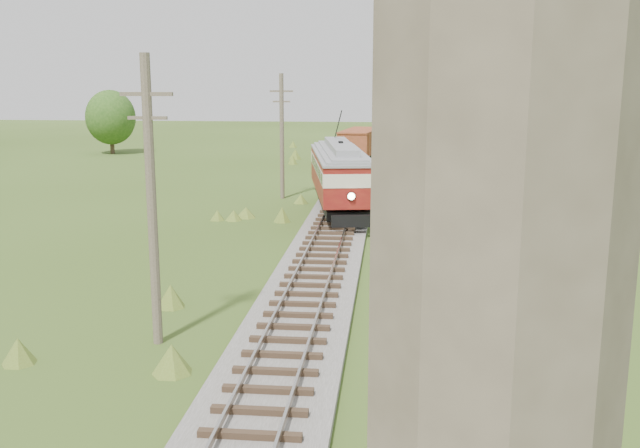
# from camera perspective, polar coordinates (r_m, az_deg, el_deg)

# --- Properties ---
(railbed_main) EXTENTS (3.60, 96.00, 0.57)m
(railbed_main) POSITION_cam_1_polar(r_m,az_deg,el_deg) (43.67, 1.63, 0.93)
(railbed_main) COLOR #605B54
(railbed_main) RESTS_ON ground
(streetcar) EXTENTS (4.98, 12.97, 5.86)m
(streetcar) POSITION_cam_1_polar(r_m,az_deg,el_deg) (43.33, 1.65, 4.21)
(streetcar) COLOR black
(streetcar) RESTS_ON ground
(gondola) EXTENTS (3.94, 8.99, 2.89)m
(gondola) POSITION_cam_1_polar(r_m,az_deg,el_deg) (69.04, 3.21, 6.46)
(gondola) COLOR black
(gondola) RESTS_ON ground
(gravel_pile) EXTENTS (2.95, 3.13, 1.07)m
(gravel_pile) POSITION_cam_1_polar(r_m,az_deg,el_deg) (58.03, 6.11, 3.83)
(gravel_pile) COLOR gray
(gravel_pile) RESTS_ON ground
(utility_pole_r_1) EXTENTS (0.30, 0.30, 8.80)m
(utility_pole_r_1) POSITION_cam_1_polar(r_m,az_deg,el_deg) (14.34, 5.66, -4.08)
(utility_pole_r_1) COLOR brown
(utility_pole_r_1) RESTS_ON ground
(utility_pole_r_2) EXTENTS (1.60, 0.30, 8.60)m
(utility_pole_r_2) POSITION_cam_1_polar(r_m,az_deg,el_deg) (27.08, 6.19, 3.37)
(utility_pole_r_2) COLOR brown
(utility_pole_r_2) RESTS_ON ground
(utility_pole_r_3) EXTENTS (1.60, 0.30, 9.00)m
(utility_pole_r_3) POSITION_cam_1_polar(r_m,az_deg,el_deg) (39.97, 5.96, 6.30)
(utility_pole_r_3) COLOR brown
(utility_pole_r_3) RESTS_ON ground
(utility_pole_r_4) EXTENTS (1.60, 0.30, 8.40)m
(utility_pole_r_4) POSITION_cam_1_polar(r_m,az_deg,el_deg) (52.96, 5.72, 7.26)
(utility_pole_r_4) COLOR brown
(utility_pole_r_4) RESTS_ON ground
(utility_pole_r_5) EXTENTS (1.60, 0.30, 8.90)m
(utility_pole_r_5) POSITION_cam_1_polar(r_m,az_deg,el_deg) (65.91, 6.11, 8.31)
(utility_pole_r_5) COLOR brown
(utility_pole_r_5) RESTS_ON ground
(utility_pole_r_6) EXTENTS (1.60, 0.30, 8.70)m
(utility_pole_r_6) POSITION_cam_1_polar(r_m,az_deg,el_deg) (78.90, 5.92, 8.77)
(utility_pole_r_6) COLOR brown
(utility_pole_r_6) RESTS_ON ground
(utility_pole_l_a) EXTENTS (1.60, 0.30, 9.00)m
(utility_pole_l_a) POSITION_cam_1_polar(r_m,az_deg,el_deg) (22.34, -13.33, 1.91)
(utility_pole_l_a) COLOR brown
(utility_pole_l_a) RESTS_ON ground
(utility_pole_l_b) EXTENTS (1.60, 0.30, 8.60)m
(utility_pole_l_b) POSITION_cam_1_polar(r_m,az_deg,el_deg) (49.54, -3.07, 7.12)
(utility_pole_l_b) COLOR brown
(utility_pole_l_b) RESTS_ON ground
(tree_mid_a) EXTENTS (5.46, 5.46, 7.03)m
(tree_mid_a) POSITION_cam_1_polar(r_m,az_deg,el_deg) (82.97, -16.41, 8.18)
(tree_mid_a) COLOR #38281C
(tree_mid_a) RESTS_ON ground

